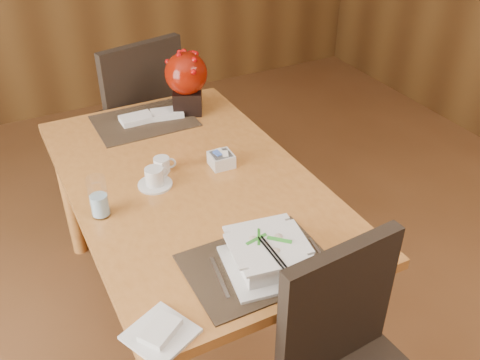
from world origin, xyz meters
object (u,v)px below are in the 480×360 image
sugar_caddy (221,160)px  berry_decor (186,79)px  water_glass (98,197)px  creamer_jug (162,165)px  soup_setting (268,256)px  coffee_cup (155,178)px  bread_plate (161,334)px  far_chair (135,117)px  dining_table (191,200)px

sugar_caddy → berry_decor: 0.54m
water_glass → creamer_jug: size_ratio=1.90×
soup_setting → coffee_cup: soup_setting is taller
bread_plate → far_chair: 1.69m
far_chair → water_glass: bearing=53.8°
berry_decor → far_chair: (-0.16, 0.40, -0.34)m
berry_decor → bread_plate: 1.37m
dining_table → soup_setting: bearing=-87.8°
water_glass → far_chair: 1.14m
bread_plate → far_chair: size_ratio=0.16×
bread_plate → far_chair: far_chair is taller
berry_decor → coffee_cup: bearing=-124.2°
coffee_cup → berry_decor: berry_decor is taller
coffee_cup → berry_decor: bearing=55.8°
creamer_jug → bread_plate: (-0.30, -0.78, -0.02)m
soup_setting → far_chair: bearing=97.3°
creamer_jug → far_chair: (0.14, 0.84, -0.20)m
coffee_cup → creamer_jug: bearing=54.3°
coffee_cup → water_glass: bearing=-159.2°
coffee_cup → creamer_jug: size_ratio=1.61×
bread_plate → far_chair: bearing=74.9°
sugar_caddy → bread_plate: size_ratio=0.56×
berry_decor → far_chair: bearing=111.3°
water_glass → berry_decor: bearing=46.1°
coffee_cup → soup_setting: bearing=-75.3°
soup_setting → bread_plate: 0.41m
dining_table → coffee_cup: (-0.14, 0.03, 0.13)m
creamer_jug → sugar_caddy: (0.23, -0.07, -0.00)m
coffee_cup → creamer_jug: (0.06, 0.08, -0.00)m
creamer_jug → bread_plate: 0.83m
soup_setting → berry_decor: berry_decor is taller
coffee_cup → bread_plate: size_ratio=0.81×
coffee_cup → far_chair: (0.20, 0.93, -0.21)m
sugar_caddy → dining_table: bearing=-166.3°
dining_table → bread_plate: size_ratio=9.12×
soup_setting → bread_plate: size_ratio=1.79×
sugar_caddy → berry_decor: bearing=82.4°
sugar_caddy → bread_plate: (-0.52, -0.71, -0.02)m
dining_table → far_chair: (0.07, 0.95, -0.08)m
dining_table → far_chair: 0.96m
dining_table → berry_decor: berry_decor is taller
soup_setting → water_glass: size_ratio=1.87×
soup_setting → sugar_caddy: bearing=86.8°
soup_setting → creamer_jug: (-0.10, 0.68, -0.02)m
coffee_cup → water_glass: (-0.23, -0.09, 0.05)m
coffee_cup → far_chair: 0.97m
dining_table → sugar_caddy: bearing=13.7°
water_glass → berry_decor: berry_decor is taller
dining_table → coffee_cup: coffee_cup is taller
creamer_jug → berry_decor: berry_decor is taller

